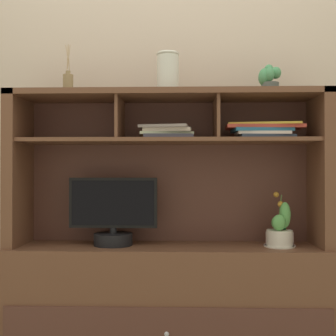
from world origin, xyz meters
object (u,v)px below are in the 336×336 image
Objects in this scene: magazine_stack_left at (167,133)px; magazine_stack_centre at (263,130)px; diffuser_bottle at (68,83)px; potted_succulent at (269,79)px; potted_orchid at (280,238)px; ceramic_vase at (168,72)px; media_console at (168,268)px; potted_fern at (280,233)px; tv_monitor at (113,217)px.

magazine_stack_centre is at bearing -4.36° from magazine_stack_left.
potted_succulent is at bearing -0.77° from diffuser_bottle.
potted_succulent is at bearing 165.71° from potted_orchid.
potted_succulent is 0.53m from ceramic_vase.
ceramic_vase is (0.00, -0.02, 1.03)m from media_console.
magazine_stack_left is at bearing 177.22° from potted_fern.
diffuser_bottle is at bearing 178.59° from potted_orchid.
ceramic_vase reaches higher than media_console.
magazine_stack_centre is at bearing -2.65° from tv_monitor.
ceramic_vase is at bearing 178.31° from potted_fern.
media_console is 5.84× the size of potted_orchid.
potted_orchid is at bearing -14.29° from potted_succulent.
ceramic_vase is (-0.58, -0.01, 0.87)m from potted_orchid.
magazine_stack_centre reaches higher than potted_orchid.
potted_fern is 0.81m from potted_succulent.
potted_succulent is (-0.05, 0.04, 0.80)m from potted_fern.
magazine_stack_left reaches higher than tv_monitor.
magazine_stack_centre is at bearing -128.84° from potted_succulent.
media_console is 5.64× the size of magazine_stack_left.
tv_monitor is at bearing 177.35° from magazine_stack_centre.
media_console is 0.40m from tv_monitor.
diffuser_bottle is (-1.12, 0.03, 0.82)m from potted_orchid.
magazine_stack_left is 0.50m from magazine_stack_centre.
magazine_stack_centre is at bearing -3.38° from diffuser_bottle.
diffuser_bottle reaches higher than potted_orchid.
tv_monitor is at bearing -177.06° from media_console.
magazine_stack_centre reaches higher than potted_fern.
potted_fern is 1.52× the size of potted_succulent.
media_console is 7.91× the size of ceramic_vase.
potted_succulent is at bearing 2.13° from ceramic_vase.
media_console is 6.26× the size of diffuser_bottle.
magazine_stack_centre reaches higher than magazine_stack_left.
potted_orchid is at bearing 0.66° from ceramic_vase.
media_console is at bearing 2.94° from tv_monitor.
magazine_stack_centre is (-0.09, -0.03, 0.56)m from potted_orchid.
magazine_stack_left is (-0.59, 0.00, 0.55)m from potted_orchid.
media_console reaches higher than potted_fern.
potted_fern is at bearing -4.09° from media_console.
magazine_stack_left is 0.60m from diffuser_bottle.
potted_succulent reaches higher than potted_fern.
diffuser_bottle is 1.26× the size of ceramic_vase.
diffuser_bottle reaches higher than magazine_stack_left.
diffuser_bottle is 1.07m from potted_succulent.
media_console reaches higher than potted_orchid.
diffuser_bottle reaches higher than potted_fern.
ceramic_vase is (-0.49, 0.03, 0.31)m from magazine_stack_centre.
ceramic_vase is (-0.58, 0.02, 0.84)m from potted_fern.
diffuser_bottle reaches higher than media_console.
magazine_stack_left is at bearing 179.55° from potted_orchid.
ceramic_vase reaches higher than potted_succulent.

